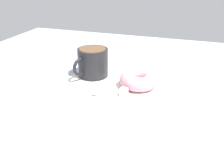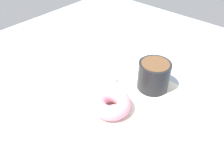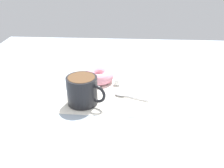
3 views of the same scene
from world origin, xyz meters
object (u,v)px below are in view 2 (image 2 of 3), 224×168
coffee_cup (153,75)px  sugar_cube (100,91)px  donut (111,104)px  spoon (111,76)px

coffee_cup → sugar_cube: (-9.37, -12.46, -3.40)cm
coffee_cup → donut: size_ratio=1.12×
donut → sugar_cube: bearing=159.8°
coffee_cup → donut: bearing=-101.2°
spoon → donut: bearing=-48.2°
coffee_cup → spoon: size_ratio=1.08×
coffee_cup → donut: 15.31cm
sugar_cube → spoon: bearing=108.7°
donut → coffee_cup: bearing=78.8°
spoon → coffee_cup: bearing=21.3°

